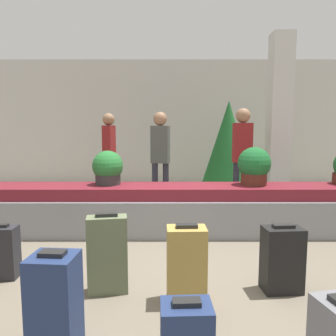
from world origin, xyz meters
TOP-DOWN VIEW (x-y plane):
  - ground_plane at (0.00, 0.00)m, footprint 18.00×18.00m
  - back_wall at (0.00, 5.41)m, footprint 18.00×0.06m
  - carousel at (0.00, 1.50)m, footprint 7.60×0.81m
  - pillar at (2.08, 3.08)m, footprint 0.38×0.38m
  - suitcase_0 at (1.04, -0.24)m, footprint 0.36×0.25m
  - suitcase_1 at (0.16, -0.43)m, footprint 0.34×0.23m
  - suitcase_3 at (-0.74, -1.04)m, footprint 0.32×0.30m
  - suitcase_5 at (-1.65, 0.02)m, footprint 0.34×0.20m
  - suitcase_7 at (-0.54, -0.26)m, footprint 0.38×0.23m
  - potted_plant_1 at (1.24, 1.55)m, footprint 0.47×0.47m
  - potted_plant_2 at (-0.86, 1.60)m, footprint 0.44×0.44m
  - traveler_0 at (1.33, 2.72)m, footprint 0.34×0.26m
  - traveler_1 at (-0.13, 2.85)m, footprint 0.36×0.26m
  - traveler_2 at (-1.22, 3.72)m, footprint 0.31×0.35m
  - decorated_tree at (1.31, 4.02)m, footprint 1.18×1.18m

SIDE VIEW (x-z plane):
  - ground_plane at x=0.00m, z-range 0.00..0.00m
  - suitcase_5 at x=-1.65m, z-range -0.01..0.54m
  - suitcase_0 at x=1.04m, z-range -0.01..0.61m
  - carousel at x=0.00m, z-range -0.02..0.66m
  - suitcase_1 at x=0.16m, z-range -0.01..0.67m
  - suitcase_3 at x=-0.74m, z-range -0.01..0.67m
  - suitcase_7 at x=-0.54m, z-range -0.01..0.72m
  - potted_plant_2 at x=-0.86m, z-range 0.66..1.15m
  - potted_plant_1 at x=1.24m, z-range 0.67..1.21m
  - traveler_1 at x=-0.13m, z-range 0.19..1.96m
  - traveler_2 at x=-1.22m, z-range 0.19..1.98m
  - traveler_0 at x=1.33m, z-range 0.20..2.03m
  - decorated_tree at x=1.31m, z-range 0.09..2.16m
  - back_wall at x=0.00m, z-range 0.00..3.20m
  - pillar at x=2.08m, z-range 0.00..3.20m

